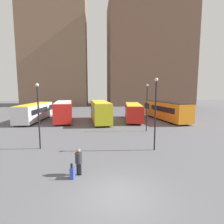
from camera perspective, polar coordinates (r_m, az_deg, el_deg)
ground_plane at (r=9.34m, az=1.72°, el=-25.51°), size 160.00×160.00×0.00m
building_block_left at (r=64.98m, az=-18.21°, el=20.05°), size 20.94×10.25×40.03m
building_block_right at (r=65.77m, az=11.77°, el=17.58°), size 28.15×15.82×34.40m
bus_0 at (r=31.76m, az=-23.78°, el=0.17°), size 3.11×10.93×2.85m
bus_1 at (r=29.75m, az=-15.47°, el=0.44°), size 3.72×9.35×3.21m
bus_2 at (r=27.88m, az=-3.89°, el=0.34°), size 3.26×9.47×3.29m
bus_3 at (r=29.54m, az=6.92°, el=0.17°), size 3.86×9.44×2.79m
bus_4 at (r=31.40m, az=16.96°, el=0.67°), size 4.15×11.83×3.13m
traveler at (r=10.90m, az=-10.81°, el=-14.98°), size 0.49×0.49×1.62m
suitcase at (r=10.83m, az=-12.78°, el=-18.80°), size 0.28×0.38×0.95m
lamp_post_0 at (r=14.87m, az=14.03°, el=1.05°), size 0.28×0.28×6.04m
lamp_post_1 at (r=16.02m, az=-22.90°, el=0.34°), size 0.28×0.28×5.62m
lamp_post_2 at (r=21.74m, az=11.32°, el=2.62°), size 0.28×0.28×5.79m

